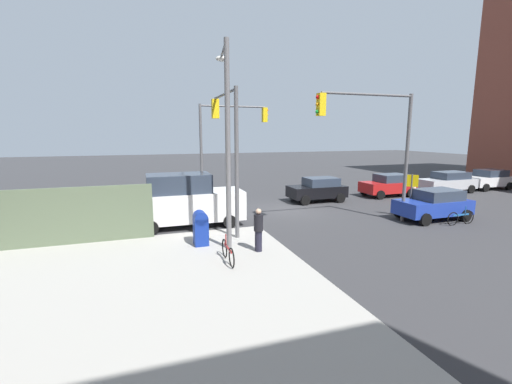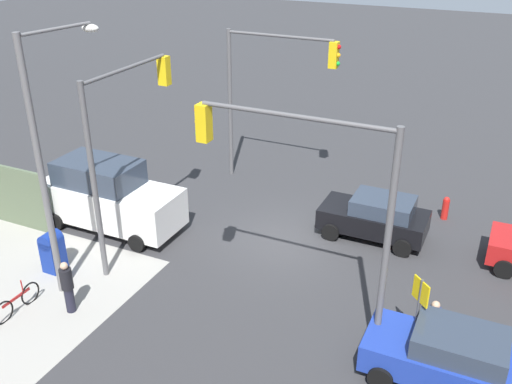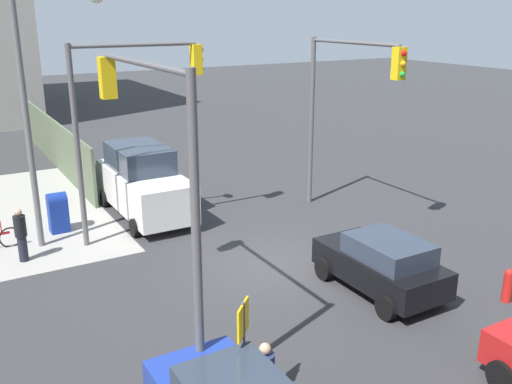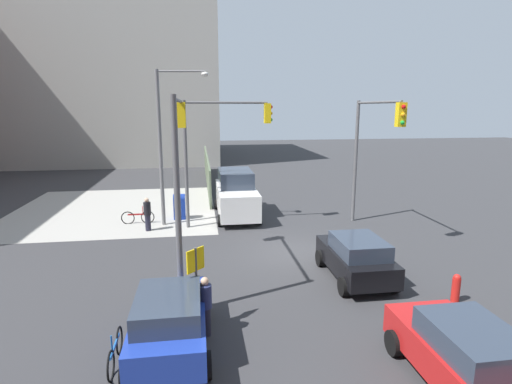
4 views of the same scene
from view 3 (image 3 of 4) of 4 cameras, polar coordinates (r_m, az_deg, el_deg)
name	(u,v)px [view 3 (image 3 of 4)]	position (r m, az deg, el deg)	size (l,w,h in m)	color
ground_plane	(274,266)	(17.49, 1.77, -7.40)	(120.00, 120.00, 0.00)	#333335
construction_fence	(51,140)	(30.65, -19.78, 4.91)	(16.26, 0.12, 2.40)	#56664C
traffic_signal_nw_corner	(153,152)	(11.98, -10.23, 3.99)	(5.38, 0.36, 6.50)	#59595B
traffic_signal_se_corner	(343,94)	(20.82, 8.66, 9.69)	(4.90, 0.36, 6.50)	#59595B
traffic_signal_ne_corner	(127,103)	(19.00, -12.78, 8.64)	(0.36, 4.53, 6.50)	#59595B
street_lamp_corner	(37,103)	(19.00, -21.03, 8.31)	(0.76, 2.65, 8.00)	slate
warning_sign_two_way	(243,339)	(10.81, -1.29, -14.53)	(0.48, 0.48, 2.40)	#4C4C4C
mailbox_blue	(58,211)	(21.00, -19.20, -1.81)	(0.56, 0.64, 1.43)	navy
fire_hydrant	(508,285)	(16.68, 23.89, -8.47)	(0.26, 0.26, 0.94)	red
sedan_black	(382,263)	(16.02, 12.45, -6.97)	(3.82, 2.02, 1.62)	black
van_white_delivery	(143,182)	(21.75, -11.19, 0.94)	(5.40, 2.32, 2.62)	white
pedestrian_crossing	(265,382)	(11.04, 0.89, -18.49)	(0.36, 0.36, 1.70)	navy
pedestrian_waiting	(21,234)	(18.89, -22.45, -3.92)	(0.36, 0.36, 1.71)	black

